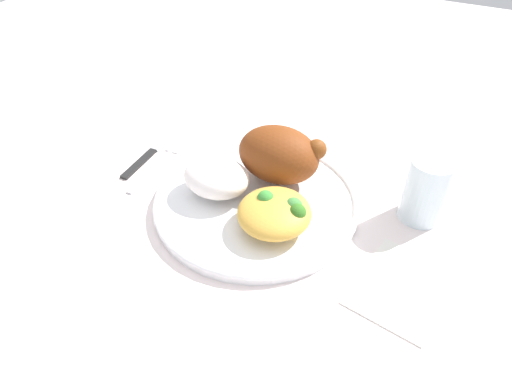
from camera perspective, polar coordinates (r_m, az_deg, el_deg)
name	(u,v)px	position (r m, az deg, el deg)	size (l,w,h in m)	color
ground_plane	(256,207)	(0.65, 0.00, -1.79)	(2.00, 2.00, 0.00)	white
plate	(256,202)	(0.64, 0.00, -1.22)	(0.28, 0.28, 0.02)	white
roasted_chicken	(280,154)	(0.65, 2.87, 4.55)	(0.12, 0.09, 0.08)	brown
rice_pile	(216,177)	(0.64, -4.79, 1.78)	(0.09, 0.08, 0.05)	white
mac_cheese_with_broccoli	(275,212)	(0.59, 2.36, -2.43)	(0.09, 0.10, 0.04)	gold
fork	(161,161)	(0.74, -11.34, 3.73)	(0.02, 0.14, 0.01)	#B2B2B7
knife	(153,150)	(0.77, -12.30, 4.99)	(0.02, 0.19, 0.01)	black
water_glass	(426,189)	(0.65, 19.83, 0.30)	(0.06, 0.06, 0.09)	silver
napkin	(402,287)	(0.58, 17.17, -10.89)	(0.10, 0.12, 0.00)	white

